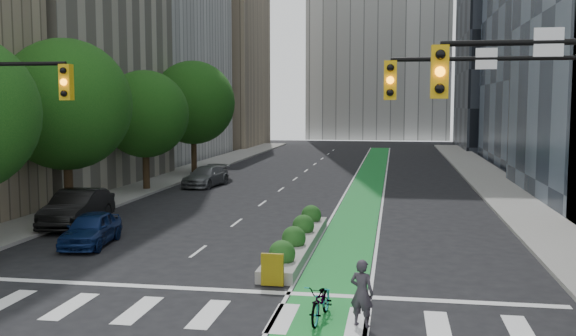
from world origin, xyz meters
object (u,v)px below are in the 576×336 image
(parked_car_left_near, at_px, (91,229))
(parked_car_left_far, at_px, (206,176))
(parked_car_left_mid, at_px, (77,208))
(cyclist, at_px, (362,293))
(median_planter, at_px, (298,240))
(bicycle, at_px, (321,301))

(parked_car_left_near, height_order, parked_car_left_far, parked_car_left_far)
(parked_car_left_mid, xyz_separation_m, parked_car_left_far, (1.65, 14.83, -0.16))
(cyclist, bearing_deg, median_planter, -48.94)
(median_planter, height_order, bicycle, median_planter)
(median_planter, xyz_separation_m, parked_car_left_far, (-9.05, 17.76, 0.31))
(median_planter, relative_size, parked_car_left_near, 2.62)
(median_planter, bearing_deg, cyclist, -70.82)
(bicycle, bearing_deg, parked_car_left_mid, 145.04)
(median_planter, distance_m, parked_car_left_far, 19.93)
(bicycle, height_order, cyclist, cyclist)
(parked_car_left_mid, bearing_deg, cyclist, -45.04)
(bicycle, distance_m, parked_car_left_near, 12.37)
(median_planter, xyz_separation_m, parked_car_left_near, (-8.20, -0.74, 0.30))
(median_planter, bearing_deg, parked_car_left_far, 117.01)
(bicycle, relative_size, parked_car_left_near, 0.49)
(median_planter, distance_m, bicycle, 8.19)
(median_planter, height_order, parked_car_left_mid, parked_car_left_mid)
(cyclist, relative_size, parked_car_left_mid, 0.34)
(cyclist, distance_m, parked_car_left_mid, 17.63)
(cyclist, relative_size, parked_car_left_far, 0.37)
(parked_car_left_mid, bearing_deg, parked_car_left_near, -61.14)
(bicycle, bearing_deg, parked_car_left_far, 119.00)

